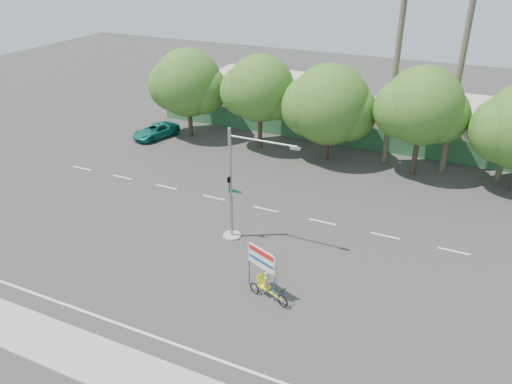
% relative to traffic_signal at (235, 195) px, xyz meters
% --- Properties ---
extents(ground, '(120.00, 120.00, 0.00)m').
position_rel_traffic_signal_xyz_m(ground, '(2.20, -3.98, -2.92)').
color(ground, '#33302D').
rests_on(ground, ground).
extents(fence, '(38.00, 0.08, 2.00)m').
position_rel_traffic_signal_xyz_m(fence, '(2.20, 17.52, -1.92)').
color(fence, '#336B3D').
rests_on(fence, ground).
extents(building_left, '(12.00, 8.00, 4.00)m').
position_rel_traffic_signal_xyz_m(building_left, '(-7.80, 22.02, -0.92)').
color(building_left, beige).
rests_on(building_left, ground).
extents(building_right, '(14.00, 8.00, 3.60)m').
position_rel_traffic_signal_xyz_m(building_right, '(10.20, 22.02, -1.12)').
color(building_right, beige).
rests_on(building_right, ground).
extents(tree_far_left, '(7.14, 6.00, 7.96)m').
position_rel_traffic_signal_xyz_m(tree_far_left, '(-11.85, 14.02, 1.84)').
color(tree_far_left, '#473828').
rests_on(tree_far_left, ground).
extents(tree_left, '(6.66, 5.60, 8.07)m').
position_rel_traffic_signal_xyz_m(tree_left, '(-4.85, 14.02, 2.14)').
color(tree_left, '#473828').
rests_on(tree_left, ground).
extents(tree_center, '(7.62, 6.40, 7.85)m').
position_rel_traffic_signal_xyz_m(tree_center, '(1.14, 14.02, 1.55)').
color(tree_center, '#473828').
rests_on(tree_center, ground).
extents(tree_right, '(6.90, 5.80, 8.36)m').
position_rel_traffic_signal_xyz_m(tree_right, '(8.15, 14.02, 2.32)').
color(tree_right, '#473828').
rests_on(tree_right, ground).
extents(palm_tall, '(3.73, 3.79, 17.45)m').
position_rel_traffic_signal_xyz_m(palm_tall, '(10.20, 15.52, 7.55)').
color(palm_tall, '#70604C').
rests_on(palm_tall, ground).
extents(palm_short, '(3.73, 3.79, 14.45)m').
position_rel_traffic_signal_xyz_m(palm_short, '(5.70, 15.52, 5.94)').
color(palm_short, '#70604C').
rests_on(palm_short, ground).
extents(traffic_signal, '(4.72, 1.10, 7.00)m').
position_rel_traffic_signal_xyz_m(traffic_signal, '(0.00, 0.00, 0.00)').
color(traffic_signal, gray).
rests_on(traffic_signal, ground).
extents(trike_billboard, '(2.65, 1.28, 2.78)m').
position_rel_traffic_signal_xyz_m(trike_billboard, '(3.81, -4.27, -1.80)').
color(trike_billboard, black).
rests_on(trike_billboard, ground).
extents(pickup_truck, '(3.29, 4.88, 1.24)m').
position_rel_traffic_signal_xyz_m(pickup_truck, '(-14.47, 12.26, -2.30)').
color(pickup_truck, '#0F6A5F').
rests_on(pickup_truck, ground).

